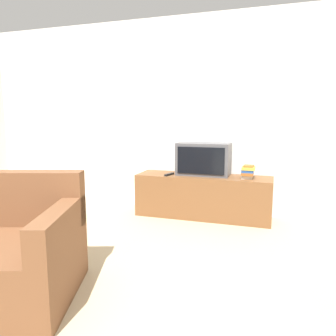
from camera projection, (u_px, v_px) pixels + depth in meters
wall_back at (181, 116)px, 4.47m from camera, size 9.00×0.06×2.60m
tv_stand at (203, 196)px, 4.23m from camera, size 1.72×0.47×0.54m
television at (204, 159)px, 4.22m from camera, size 0.67×0.36×0.42m
book_stack at (248, 172)px, 4.00m from camera, size 0.17×0.22×0.16m
remote_on_stand at (169, 174)px, 4.22m from camera, size 0.08×0.19×0.02m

